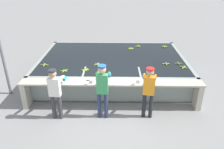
{
  "coord_description": "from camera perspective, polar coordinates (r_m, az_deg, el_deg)",
  "views": [
    {
      "loc": [
        0.12,
        -5.65,
        3.95
      ],
      "look_at": [
        0.0,
        1.3,
        0.63
      ],
      "focal_mm": 35.0,
      "sensor_mm": 36.0,
      "label": 1
    }
  ],
  "objects": [
    {
      "name": "ground_plane",
      "position": [
        6.89,
        -0.2,
        -9.4
      ],
      "size": [
        80.0,
        80.0,
        0.0
      ],
      "primitive_type": "plane",
      "color": "gray",
      "rests_on": "ground"
    },
    {
      "name": "wash_tank",
      "position": [
        8.75,
        0.12,
        1.9
      ],
      "size": [
        5.58,
        3.83,
        0.89
      ],
      "color": "gray",
      "rests_on": "ground"
    },
    {
      "name": "work_ledge",
      "position": [
        6.73,
        -0.16,
        -3.69
      ],
      "size": [
        5.58,
        0.45,
        0.89
      ],
      "color": "#B7B2A3",
      "rests_on": "ground"
    },
    {
      "name": "worker_0",
      "position": [
        6.32,
        -14.64,
        -3.84
      ],
      "size": [
        0.43,
        0.72,
        1.56
      ],
      "color": "#38383D",
      "rests_on": "ground"
    },
    {
      "name": "worker_1",
      "position": [
        6.11,
        -2.51,
        -3.14
      ],
      "size": [
        0.43,
        0.73,
        1.67
      ],
      "color": "navy",
      "rests_on": "ground"
    },
    {
      "name": "worker_2",
      "position": [
        6.24,
        9.59,
        -3.52
      ],
      "size": [
        0.48,
        0.74,
        1.59
      ],
      "color": "#1E2328",
      "rests_on": "ground"
    },
    {
      "name": "banana_bunch_floating_0",
      "position": [
        8.11,
        13.93,
        2.75
      ],
      "size": [
        0.28,
        0.28,
        0.08
      ],
      "color": "#93BC3D",
      "rests_on": "wash_tank"
    },
    {
      "name": "banana_bunch_floating_1",
      "position": [
        9.49,
        4.91,
        6.77
      ],
      "size": [
        0.28,
        0.28,
        0.08
      ],
      "color": "#93BC3D",
      "rests_on": "wash_tank"
    },
    {
      "name": "banana_bunch_floating_2",
      "position": [
        7.49,
        -12.4,
        0.97
      ],
      "size": [
        0.27,
        0.28,
        0.08
      ],
      "color": "#93BC3D",
      "rests_on": "wash_tank"
    },
    {
      "name": "banana_bunch_floating_3",
      "position": [
        9.98,
        13.55,
        7.1
      ],
      "size": [
        0.28,
        0.28,
        0.08
      ],
      "color": "#75A333",
      "rests_on": "wash_tank"
    },
    {
      "name": "banana_bunch_floating_4",
      "position": [
        9.83,
        6.79,
        7.36
      ],
      "size": [
        0.28,
        0.28,
        0.08
      ],
      "color": "#93BC3D",
      "rests_on": "wash_tank"
    },
    {
      "name": "banana_bunch_floating_5",
      "position": [
        7.44,
        -6.97,
        1.23
      ],
      "size": [
        0.28,
        0.28,
        0.08
      ],
      "color": "#9EC642",
      "rests_on": "wash_tank"
    },
    {
      "name": "banana_bunch_floating_6",
      "position": [
        7.98,
        18.24,
        1.8
      ],
      "size": [
        0.24,
        0.24,
        0.08
      ],
      "color": "#9EC642",
      "rests_on": "wash_tank"
    },
    {
      "name": "banana_bunch_floating_7",
      "position": [
        7.84,
        -3.81,
        2.68
      ],
      "size": [
        0.27,
        0.28,
        0.08
      ],
      "color": "#8CB738",
      "rests_on": "wash_tank"
    },
    {
      "name": "banana_bunch_floating_8",
      "position": [
        8.14,
        -17.27,
        2.42
      ],
      "size": [
        0.28,
        0.28,
        0.08
      ],
      "color": "#93BC3D",
      "rests_on": "wash_tank"
    },
    {
      "name": "banana_bunch_floating_9",
      "position": [
        8.27,
        16.9,
        2.83
      ],
      "size": [
        0.28,
        0.28,
        0.08
      ],
      "color": "#75A333",
      "rests_on": "wash_tank"
    },
    {
      "name": "knife_0",
      "position": [
        6.78,
        -15.02,
        -2.08
      ],
      "size": [
        0.24,
        0.29,
        0.02
      ],
      "color": "silver",
      "rests_on": "work_ledge"
    },
    {
      "name": "knife_1",
      "position": [
        6.75,
        -5.67,
        -1.42
      ],
      "size": [
        0.34,
        0.15,
        0.02
      ],
      "color": "silver",
      "rests_on": "work_ledge"
    },
    {
      "name": "support_post_left",
      "position": [
        7.97,
        -26.97,
        5.57
      ],
      "size": [
        0.09,
        0.09,
        3.2
      ],
      "color": "slate",
      "rests_on": "ground"
    }
  ]
}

